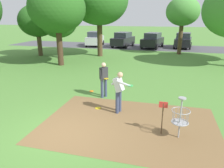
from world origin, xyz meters
name	(u,v)px	position (x,y,z in m)	size (l,w,h in m)	color
ground_plane	(63,132)	(0.00, 0.00, 0.00)	(160.00, 160.00, 0.00)	#518438
dirt_tee_pad	(129,124)	(2.06, 1.14, 0.00)	(6.27, 4.38, 0.01)	brown
disc_golf_basket	(178,116)	(3.72, 0.68, 0.75)	(0.98, 0.58, 1.39)	#9E9EA3
player_foreground_watching	(119,90)	(1.47, 2.05, 0.99)	(1.01, 0.72, 1.71)	#384260
player_throwing	(104,78)	(0.38, 3.57, 0.97)	(0.45, 0.48, 1.71)	#384260
frisbee_near_basket	(92,91)	(-0.49, 4.19, 0.01)	(0.22, 0.22, 0.02)	orange
frisbee_by_tee	(98,108)	(0.52, 2.19, 0.01)	(0.25, 0.25, 0.02)	gold
tree_near_left	(37,21)	(-9.10, 13.01, 3.34)	(3.58, 3.58, 4.89)	brown
tree_mid_left	(99,0)	(-3.26, 14.31, 5.20)	(5.39, 5.39, 7.51)	#4C3823
tree_mid_center	(59,22)	(-6.59, 12.52, 3.24)	(3.31, 3.31, 4.67)	brown
tree_mid_right	(183,12)	(4.36, 17.38, 4.18)	(3.27, 3.27, 5.62)	#4C3823
tree_far_center	(57,8)	(-5.05, 9.56, 4.33)	(4.30, 4.30, 6.18)	#422D1E
parking_lot_strip	(142,47)	(0.00, 21.90, 0.00)	(36.00, 6.00, 0.01)	#4C4C51
parked_car_leftmost	(95,39)	(-6.24, 21.46, 0.92)	(2.43, 4.42, 1.84)	silver
parked_car_center_left	(123,40)	(-2.44, 21.44, 0.92)	(2.50, 4.45, 1.84)	black
parked_car_center_right	(153,40)	(1.31, 21.29, 0.92)	(2.64, 4.48, 1.84)	black
parked_car_rightmost	(183,40)	(4.97, 22.38, 0.92)	(2.33, 4.38, 1.84)	black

